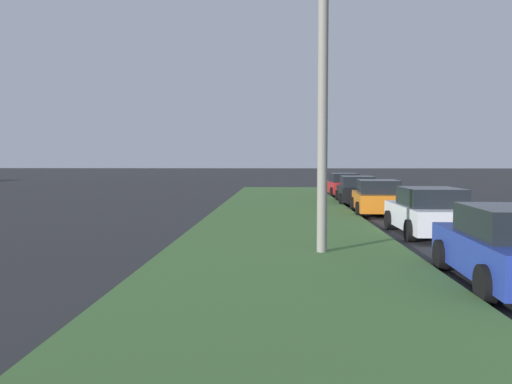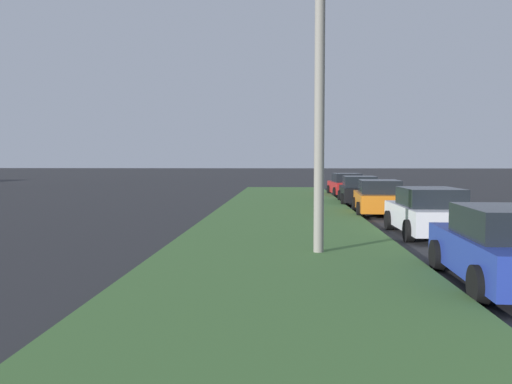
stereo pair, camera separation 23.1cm
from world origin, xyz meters
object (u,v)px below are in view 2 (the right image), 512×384
(streetlight, at_px, (335,70))
(parked_car_orange, at_px, (379,198))
(parked_car_blue, at_px, (507,248))
(parked_car_red, at_px, (346,185))
(parked_car_white, at_px, (429,213))
(parked_car_black, at_px, (359,191))

(streetlight, bearing_deg, parked_car_orange, -15.27)
(parked_car_blue, height_order, parked_car_orange, same)
(parked_car_blue, bearing_deg, parked_car_orange, 2.38)
(parked_car_blue, relative_size, parked_car_orange, 0.99)
(parked_car_blue, distance_m, parked_car_red, 24.81)
(parked_car_orange, bearing_deg, parked_car_red, 3.53)
(parked_car_white, relative_size, parked_car_orange, 0.98)
(parked_car_blue, distance_m, streetlight, 5.47)
(parked_car_black, relative_size, parked_car_red, 0.99)
(parked_car_red, relative_size, streetlight, 0.59)
(parked_car_orange, distance_m, streetlight, 11.21)
(parked_car_blue, height_order, parked_car_red, same)
(parked_car_blue, bearing_deg, parked_car_black, 2.56)
(parked_car_white, xyz_separation_m, parked_car_orange, (6.43, 0.40, 0.00))
(parked_car_blue, xyz_separation_m, parked_car_white, (6.65, -0.32, 0.00))
(parked_car_white, relative_size, parked_car_black, 0.99)
(parked_car_blue, relative_size, parked_car_red, 0.99)
(parked_car_black, bearing_deg, parked_car_white, -175.44)
(parked_car_white, bearing_deg, parked_car_orange, 2.92)
(parked_car_white, relative_size, parked_car_red, 0.98)
(parked_car_orange, xyz_separation_m, parked_car_black, (5.49, 0.09, 0.00))
(parked_car_orange, height_order, streetlight, streetlight)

